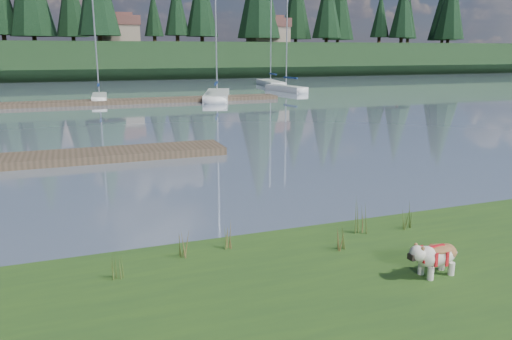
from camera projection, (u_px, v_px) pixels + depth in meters
name	position (u px, v px, depth m)	size (l,w,h in m)	color
ground	(94.00, 104.00, 38.71)	(200.00, 200.00, 0.00)	gray
ridge	(79.00, 61.00, 77.32)	(200.00, 20.00, 5.00)	black
bulldog	(436.00, 255.00, 8.45)	(0.99, 0.46, 0.60)	silver
dock_near	(9.00, 161.00, 18.18)	(16.00, 2.00, 0.30)	#4C3D2C
dock_far	(121.00, 101.00, 39.35)	(26.00, 2.20, 0.30)	#4C3D2C
sailboat_bg_2	(100.00, 97.00, 41.14)	(1.52, 5.70, 8.74)	white
sailboat_bg_3	(217.00, 94.00, 43.99)	(4.87, 9.80, 14.06)	white
sailboat_bg_4	(283.00, 88.00, 51.36)	(2.42, 6.85, 10.06)	white
sailboat_bg_5	(269.00, 82.00, 59.95)	(3.00, 9.10, 12.67)	white
weed_0	(183.00, 244.00, 9.25)	(0.17, 0.14, 0.59)	#475B23
weed_1	(229.00, 238.00, 9.59)	(0.17, 0.14, 0.55)	#475B23
weed_2	(360.00, 218.00, 10.43)	(0.17, 0.14, 0.77)	#475B23
weed_3	(117.00, 266.00, 8.39)	(0.17, 0.14, 0.50)	#475B23
weed_4	(340.00, 240.00, 9.53)	(0.17, 0.14, 0.50)	#475B23
weed_5	(407.00, 218.00, 10.68)	(0.17, 0.14, 0.59)	#475B23
mud_lip	(176.00, 259.00, 9.89)	(60.00, 0.50, 0.14)	#33281C
conifer_5	(176.00, 6.00, 77.70)	(3.96, 3.96, 10.35)	#382619
conifer_7	(327.00, 3.00, 87.43)	(5.28, 5.28, 13.20)	#382619
conifer_8	(403.00, 7.00, 88.33)	(4.62, 4.62, 11.77)	#382619
conifer_9	(451.00, 3.00, 95.15)	(5.94, 5.94, 14.62)	#382619
house_1	(118.00, 29.00, 76.40)	(6.30, 5.30, 4.65)	gray
house_2	(268.00, 30.00, 82.69)	(6.30, 5.30, 4.65)	gray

